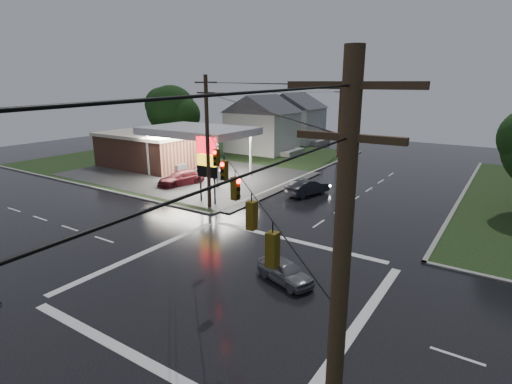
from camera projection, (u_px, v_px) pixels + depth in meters
The scene contains 14 objects.
ground at pixel (233, 282), 21.55m from camera, with size 120.00×120.00×0.00m, color black.
grass_nw at pixel (194, 158), 56.24m from camera, with size 36.00×36.00×0.08m, color black.
gas_station at pixel (162, 147), 50.32m from camera, with size 26.20×18.00×5.60m.
pylon_sign at pixel (207, 159), 34.49m from camera, with size 2.00×0.35×6.00m.
utility_pole_nw at pixel (208, 141), 32.70m from camera, with size 2.20×0.32×11.00m.
utility_pole_se at pixel (336, 348), 7.35m from camera, with size 2.20×0.32×11.00m.
utility_pole_n at pixel (339, 119), 55.73m from camera, with size 2.20×0.32×10.50m.
traffic_signals at pixel (231, 165), 19.80m from camera, with size 26.87×26.87×1.47m.
house_near at pixel (263, 123), 60.46m from camera, with size 11.05×8.48×8.60m.
house_far at pixel (294, 117), 70.65m from camera, with size 11.05×8.48×8.60m.
tree_nw_behind at pixel (172, 110), 61.96m from camera, with size 8.93×7.60×10.00m.
car_north at pixel (308, 187), 37.99m from camera, with size 1.61×4.63×1.53m, color #22252B.
car_crossing at pixel (285, 271), 21.48m from camera, with size 1.44×3.57×1.22m, color slate.
car_pump at pixel (181, 178), 41.65m from camera, with size 2.09×5.15×1.49m, color #5B141C.
Camera 1 is at (11.73, -15.59, 10.45)m, focal length 28.00 mm.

